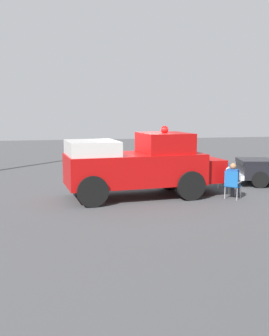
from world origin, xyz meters
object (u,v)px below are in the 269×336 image
object	(u,v)px
spectator_standing	(181,157)
lawn_chair_spare	(223,173)
lawn_chair_near_truck	(232,183)
lawn_chair_by_car	(189,171)
spectator_seated	(233,179)
vintage_fire_truck	(141,164)

from	to	relation	value
spectator_standing	lawn_chair_spare	bearing A→B (deg)	-161.15
lawn_chair_near_truck	lawn_chair_by_car	size ratio (longest dim) A/B	1.00
spectator_seated	lawn_chair_by_car	bearing A→B (deg)	10.50
lawn_chair_spare	spectator_seated	distance (m)	2.19
lawn_chair_spare	spectator_standing	bearing A→B (deg)	18.85
lawn_chair_by_car	spectator_standing	bearing A→B (deg)	-8.16
spectator_standing	lawn_chair_near_truck	bearing A→B (deg)	-177.32
lawn_chair_spare	spectator_standing	distance (m)	2.81
vintage_fire_truck	spectator_seated	bearing A→B (deg)	-106.96
spectator_seated	spectator_standing	xyz separation A→B (m)	(4.75, 0.32, 0.27)
lawn_chair_by_car	lawn_chair_spare	distance (m)	1.48
lawn_chair_near_truck	spectator_standing	distance (m)	4.86
vintage_fire_truck	lawn_chair_near_truck	distance (m)	3.33
vintage_fire_truck	lawn_chair_spare	world-z (taller)	vintage_fire_truck
lawn_chair_spare	spectator_seated	size ratio (longest dim) A/B	0.79
lawn_chair_by_car	spectator_seated	distance (m)	3.09
vintage_fire_truck	lawn_chair_by_car	size ratio (longest dim) A/B	5.99
vintage_fire_truck	spectator_seated	xyz separation A→B (m)	(-0.97, -3.19, -0.50)
vintage_fire_truck	spectator_standing	distance (m)	4.75
lawn_chair_spare	lawn_chair_by_car	bearing A→B (deg)	50.89
lawn_chair_near_truck	lawn_chair_by_car	bearing A→B (deg)	8.57
lawn_chair_spare	lawn_chair_near_truck	bearing A→B (deg)	162.97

